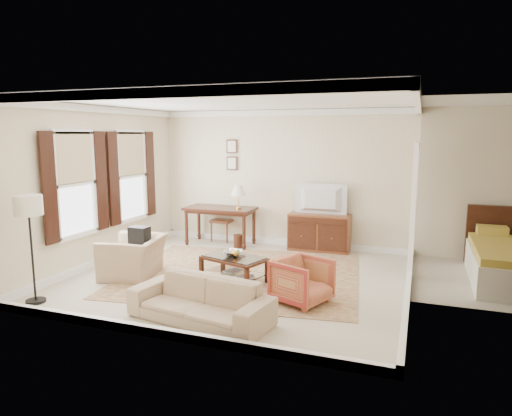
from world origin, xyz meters
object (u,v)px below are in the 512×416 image
Objects in this scene: sofa at (200,294)px; coffee_table at (234,262)px; writing_desk at (220,212)px; club_armchair at (133,250)px; sideboard at (319,232)px; tv at (320,190)px; striped_armchair at (302,279)px.

coffee_table is at bearing 107.11° from sofa.
writing_desk is 1.45× the size of club_armchair.
coffee_table is at bearing -109.38° from sideboard.
coffee_table is 1.63m from sofa.
tv is 2.78m from coffee_table.
tv reaches higher than striped_armchair.
striped_armchair is 0.69× the size of club_armchair.
writing_desk reaches higher than sofa.
club_armchair reaches higher than striped_armchair.
sideboard is at bearing 90.61° from sofa.
striped_armchair is at bearing -47.90° from writing_desk.
sofa is at bearing -82.76° from coffee_table.
striped_armchair is 3.01m from club_armchair.
writing_desk reaches higher than coffee_table.
writing_desk is at bearing 64.71° from striped_armchair.
sofa is at bearing 157.48° from striped_armchair.
club_armchair is 2.33m from sofa.
tv is 4.23m from sofa.
striped_armchair is at bearing 97.66° from tv.
club_armchair is at bearing -170.22° from coffee_table.
coffee_table is (-0.87, -2.46, -0.95)m from tv.
sofa is (-0.67, -4.07, -0.91)m from tv.
coffee_table is (1.27, -2.28, -0.39)m from writing_desk.
sideboard is at bearing 126.51° from club_armchair.
writing_desk is at bearing 4.94° from tv.
sideboard is 1.09× the size of coffee_table.
sofa is (0.20, -1.61, 0.04)m from coffee_table.
club_armchair is at bearing -99.87° from writing_desk.
writing_desk is 2.62m from club_armchair.
sideboard is at bearing 30.22° from striped_armchair.
tv is at bearing 126.30° from club_armchair.
tv is 0.54× the size of sofa.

